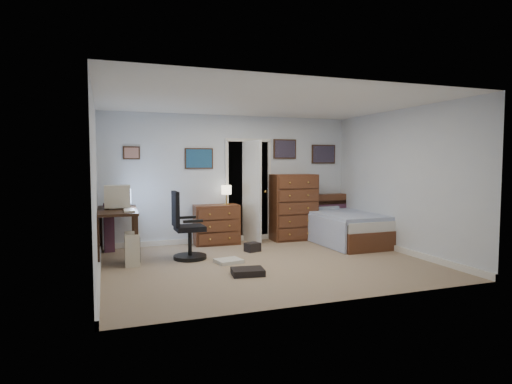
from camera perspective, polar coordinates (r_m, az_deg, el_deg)
floor at (r=6.80m, az=1.51°, el=-9.53°), size 5.00×4.00×0.02m
computer_desk at (r=7.40m, az=-18.80°, el=-3.65°), size 0.69×1.42×0.81m
crt_monitor at (r=7.51m, az=-17.98°, el=-0.57°), size 0.43×0.40×0.39m
keyboard at (r=7.04m, az=-16.54°, el=-2.36°), size 0.17×0.44×0.03m
pc_tower at (r=6.93m, az=-16.18°, el=-7.29°), size 0.23×0.46×0.48m
office_chair at (r=7.06m, az=-9.32°, el=-5.42°), size 0.55×0.55×1.11m
media_stack at (r=7.98m, az=-19.00°, el=-4.51°), size 0.18×0.18×0.86m
low_dresser at (r=8.28m, az=-5.28°, el=-4.34°), size 0.87×0.46×0.76m
table_lamp at (r=8.26m, az=-3.97°, el=0.21°), size 0.20×0.20×0.37m
doorway at (r=8.89m, az=-1.67°, el=0.27°), size 0.96×1.12×2.05m
tall_dresser at (r=8.75m, az=4.93°, el=-2.00°), size 0.91×0.55×1.34m
headboard_bookcase at (r=9.27m, az=9.67°, el=-2.88°), size 1.02×0.32×0.90m
bed at (r=8.56m, az=11.37°, el=-4.61°), size 1.12×2.02×0.66m
wall_posters at (r=8.66m, az=0.32°, el=5.11°), size 4.38×0.04×0.60m
floor_clutter at (r=6.70m, az=-1.58°, el=-9.22°), size 1.00×1.79×0.16m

